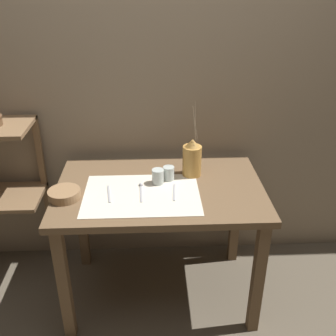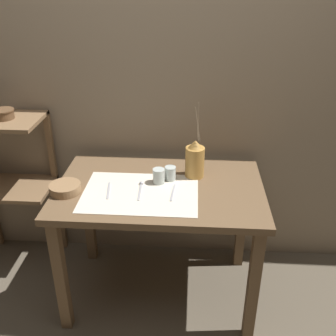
{
  "view_description": "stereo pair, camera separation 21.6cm",
  "coord_description": "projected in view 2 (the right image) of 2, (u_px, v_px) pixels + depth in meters",
  "views": [
    {
      "loc": [
        -0.04,
        -1.92,
        1.89
      ],
      "look_at": [
        0.05,
        0.0,
        0.91
      ],
      "focal_mm": 42.0,
      "sensor_mm": 36.0,
      "label": 1
    },
    {
      "loc": [
        0.18,
        -1.92,
        1.89
      ],
      "look_at": [
        0.05,
        0.0,
        0.91
      ],
      "focal_mm": 42.0,
      "sensor_mm": 36.0,
      "label": 2
    }
  ],
  "objects": [
    {
      "name": "ground_plane",
      "position": [
        161.0,
        290.0,
        2.58
      ],
      "size": [
        12.0,
        12.0,
        0.0
      ],
      "primitive_type": "plane",
      "color": "brown"
    },
    {
      "name": "wooden_table",
      "position": [
        160.0,
        204.0,
        2.27
      ],
      "size": [
        1.17,
        0.74,
        0.79
      ],
      "color": "brown",
      "rests_on": "ground_plane"
    },
    {
      "name": "linen_cloth",
      "position": [
        140.0,
        193.0,
        2.15
      ],
      "size": [
        0.63,
        0.45,
        0.0
      ],
      "color": "beige",
      "rests_on": "wooden_table"
    },
    {
      "name": "glass_tumbler_near",
      "position": [
        159.0,
        176.0,
        2.23
      ],
      "size": [
        0.07,
        0.07,
        0.09
      ],
      "color": "#B7C1BC",
      "rests_on": "wooden_table"
    },
    {
      "name": "spoon_outer",
      "position": [
        141.0,
        186.0,
        2.21
      ],
      "size": [
        0.02,
        0.19,
        0.02
      ],
      "color": "#A8A8AD",
      "rests_on": "wooden_table"
    },
    {
      "name": "knife_center",
      "position": [
        109.0,
        190.0,
        2.17
      ],
      "size": [
        0.04,
        0.18,
        0.0
      ],
      "color": "#A8A8AD",
      "rests_on": "wooden_table"
    },
    {
      "name": "pitcher_with_flowers",
      "position": [
        195.0,
        160.0,
        2.28
      ],
      "size": [
        0.11,
        0.11,
        0.45
      ],
      "color": "#B7843D",
      "rests_on": "wooden_table"
    },
    {
      "name": "metal_pot_small",
      "position": [
        3.0,
        114.0,
        2.36
      ],
      "size": [
        0.13,
        0.13,
        0.06
      ],
      "color": "brown",
      "rests_on": "wooden_shelf_unit"
    },
    {
      "name": "fork_outer",
      "position": [
        173.0,
        192.0,
        2.15
      ],
      "size": [
        0.02,
        0.18,
        0.0
      ],
      "color": "#A8A8AD",
      "rests_on": "wooden_table"
    },
    {
      "name": "stone_wall_back",
      "position": [
        166.0,
        91.0,
        2.46
      ],
      "size": [
        7.0,
        0.06,
        2.4
      ],
      "color": "gray",
      "rests_on": "ground_plane"
    },
    {
      "name": "wooden_bowl",
      "position": [
        65.0,
        188.0,
        2.15
      ],
      "size": [
        0.17,
        0.17,
        0.05
      ],
      "color": "#8E6B47",
      "rests_on": "wooden_table"
    },
    {
      "name": "wooden_shelf_unit",
      "position": [
        8.0,
        162.0,
        2.55
      ],
      "size": [
        0.54,
        0.35,
        1.08
      ],
      "color": "brown",
      "rests_on": "ground_plane"
    },
    {
      "name": "glass_tumbler_far",
      "position": [
        170.0,
        173.0,
        2.27
      ],
      "size": [
        0.06,
        0.06,
        0.08
      ],
      "color": "#B7C1BC",
      "rests_on": "wooden_table"
    }
  ]
}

